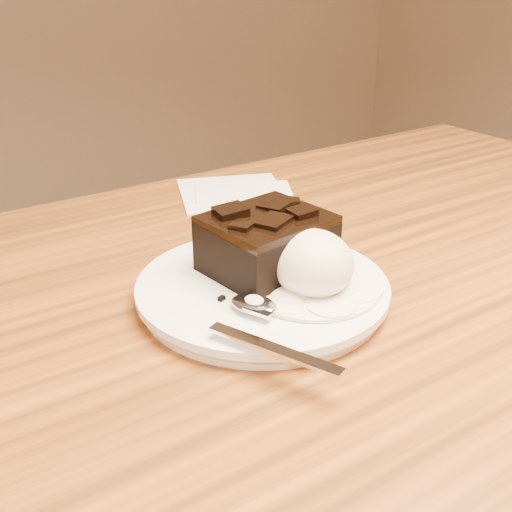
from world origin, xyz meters
TOP-DOWN VIEW (x-y plane):
  - plate at (-0.04, 0.05)m, footprint 0.22×0.22m
  - brownie at (-0.03, 0.07)m, footprint 0.11×0.10m
  - ice_cream_scoop at (-0.02, 0.02)m, footprint 0.07×0.07m
  - melt_puddle at (-0.02, 0.02)m, footprint 0.12×0.12m
  - spoon at (-0.08, 0.01)m, footprint 0.09×0.16m
  - napkin at (0.08, 0.30)m, footprint 0.17×0.17m
  - crumb_a at (0.01, 0.00)m, footprint 0.01×0.01m
  - crumb_b at (-0.02, 0.02)m, footprint 0.01×0.01m
  - crumb_c at (-0.09, 0.04)m, footprint 0.01×0.01m

SIDE VIEW (x-z plane):
  - napkin at x=0.08m, z-range 0.75..0.76m
  - plate at x=-0.04m, z-range 0.75..0.77m
  - melt_puddle at x=-0.02m, z-range 0.77..0.77m
  - crumb_b at x=-0.02m, z-range 0.77..0.77m
  - crumb_a at x=0.01m, z-range 0.77..0.77m
  - crumb_c at x=-0.09m, z-range 0.77..0.77m
  - spoon at x=-0.08m, z-range 0.77..0.78m
  - brownie at x=-0.03m, z-range 0.77..0.82m
  - ice_cream_scoop at x=-0.02m, z-range 0.76..0.82m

